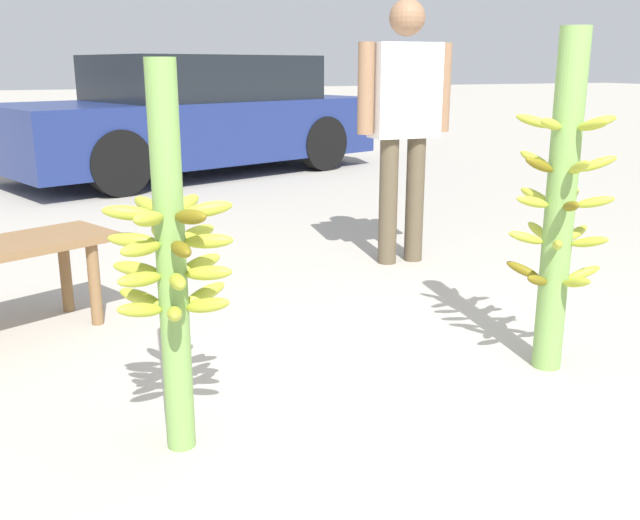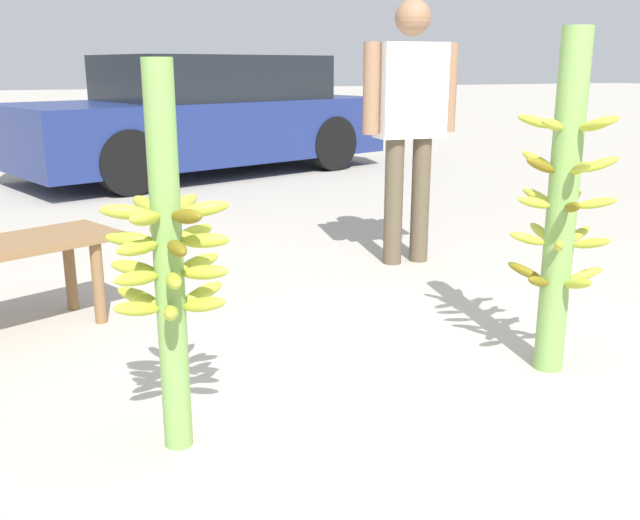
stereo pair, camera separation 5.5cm
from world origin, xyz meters
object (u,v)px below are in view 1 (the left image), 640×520
banana_stalk_left (171,262)px  vendor_person (404,111)px  banana_stalk_center (560,205)px  parked_car (195,117)px

banana_stalk_left → vendor_person: size_ratio=0.78×
banana_stalk_left → vendor_person: bearing=43.6°
banana_stalk_left → banana_stalk_center: (1.64, 0.04, 0.06)m
banana_stalk_left → vendor_person: vendor_person is taller
banana_stalk_center → vendor_person: vendor_person is taller
banana_stalk_center → parked_car: bearing=90.0°
banana_stalk_left → banana_stalk_center: size_ratio=0.91×
banana_stalk_center → parked_car: banana_stalk_center is taller
parked_car → vendor_person: bearing=164.8°
banana_stalk_center → vendor_person: (0.27, 1.78, 0.28)m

